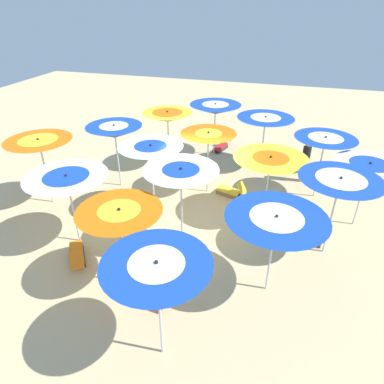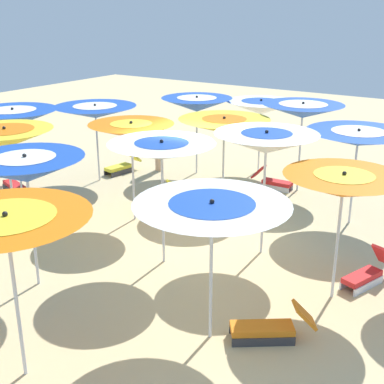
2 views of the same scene
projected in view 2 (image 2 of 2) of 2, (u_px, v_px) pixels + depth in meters
The scene contains 23 objects.
ground at pixel (194, 231), 11.64m from camera, with size 39.77×39.77×0.04m, color beige.
beach_umbrella_1 at pixel (358, 138), 11.36m from camera, with size 2.28×2.28×2.22m.
beach_umbrella_2 at pixel (303, 111), 13.39m from camera, with size 2.10×2.10×2.41m.
beach_umbrella_3 at pixel (261, 107), 15.11m from camera, with size 2.05×2.05×2.19m.
beach_umbrella_4 at pixel (343, 186), 8.30m from camera, with size 1.94×1.94×2.27m.
beach_umbrella_5 at pixel (266, 143), 9.82m from camera, with size 1.98×1.98×2.54m.
beach_umbrella_6 at pixel (224, 126), 12.71m from camera, with size 2.25×2.25×2.19m.
beach_umbrella_7 at pixel (197, 104), 14.91m from camera, with size 2.04×2.04×2.31m.
beach_umbrella_8 at pixel (212, 214), 7.23m from camera, with size 2.22×2.22×2.23m.
beach_umbrella_9 at pixel (162, 151), 9.46m from camera, with size 1.98×1.98×2.46m.
beach_umbrella_10 at pixel (131, 131), 11.52m from camera, with size 1.91×1.91×2.34m.
beach_umbrella_11 at pixel (95, 112), 14.27m from camera, with size 2.26×2.26×2.20m.
beach_umbrella_12 at pixel (7, 231), 6.39m from camera, with size 2.11×2.11×2.39m.
beach_umbrella_13 at pixel (26, 169), 8.68m from camera, with size 1.98×1.98×2.43m.
beach_umbrella_14 at pixel (5, 138), 10.74m from camera, with size 1.98×1.98×2.40m.
beach_umbrella_15 at pixel (13, 118), 12.86m from camera, with size 2.20×2.20×2.37m.
lounger_0 at pixel (160, 200), 12.83m from camera, with size 1.15×0.66×0.64m.
lounger_1 at pixel (274, 181), 14.19m from camera, with size 0.37×1.15×0.60m.
lounger_2 at pixel (366, 274), 9.31m from camera, with size 1.20×0.67×0.66m.
lounger_3 at pixel (269, 327), 7.78m from camera, with size 1.03×1.24×0.59m.
lounger_4 at pixel (13, 184), 14.02m from camera, with size 0.67×1.29×0.66m.
lounger_5 at pixel (121, 166), 15.54m from camera, with size 1.24×0.53×0.61m.
beachgoer_0 at pixel (159, 143), 15.55m from camera, with size 0.30×0.30×1.64m.
Camera 2 is at (-8.91, -5.85, 4.75)m, focal length 48.76 mm.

